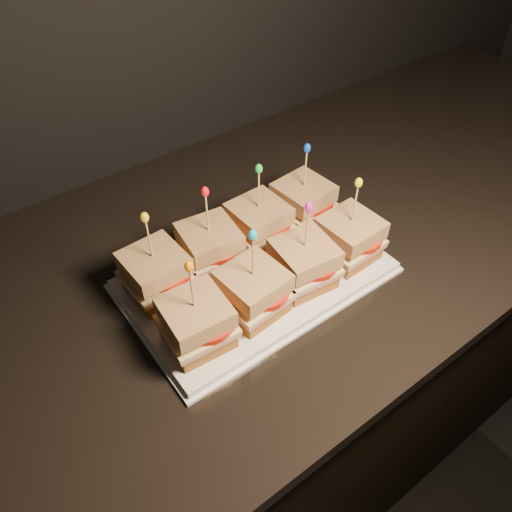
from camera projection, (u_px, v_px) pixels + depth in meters
cabinet at (195, 425)px, 1.16m from camera, size 2.43×0.68×0.90m
granite_slab at (172, 293)px, 0.83m from camera, size 2.47×0.72×0.03m
platter at (256, 276)px, 0.83m from camera, size 0.41×0.26×0.02m
platter_rim at (256, 278)px, 0.83m from camera, size 0.43×0.27×0.01m
sandwich_0_bread_bot at (159, 285)px, 0.79m from camera, size 0.09×0.09×0.02m
sandwich_0_ham at (157, 278)px, 0.77m from camera, size 0.10×0.09×0.01m
sandwich_0_cheese at (156, 275)px, 0.77m from camera, size 0.10×0.10×0.01m
sandwich_0_tomato at (165, 271)px, 0.77m from camera, size 0.09×0.09×0.01m
sandwich_0_bread_top at (154, 263)px, 0.75m from camera, size 0.09×0.09×0.03m
sandwich_0_pick at (150, 241)px, 0.72m from camera, size 0.00×0.00×0.09m
sandwich_0_frill at (145, 217)px, 0.69m from camera, size 0.01×0.01×0.02m
sandwich_1_bread_bot at (211, 259)px, 0.83m from camera, size 0.10×0.10×0.02m
sandwich_1_ham at (210, 252)px, 0.82m from camera, size 0.10×0.10×0.01m
sandwich_1_cheese at (210, 249)px, 0.81m from camera, size 0.11×0.10×0.01m
sandwich_1_tomato at (218, 245)px, 0.81m from camera, size 0.09×0.09×0.01m
sandwich_1_bread_top at (209, 237)px, 0.79m from camera, size 0.10×0.10×0.03m
sandwich_1_pick at (207, 215)px, 0.76m from camera, size 0.00×0.00×0.09m
sandwich_1_frill at (205, 192)px, 0.73m from camera, size 0.01×0.01×0.02m
sandwich_2_bread_bot at (259, 236)px, 0.87m from camera, size 0.09×0.09×0.02m
sandwich_2_ham at (259, 229)px, 0.86m from camera, size 0.10×0.09×0.01m
sandwich_2_cheese at (259, 226)px, 0.85m from camera, size 0.10×0.10×0.01m
sandwich_2_tomato at (266, 221)px, 0.85m from camera, size 0.09×0.09×0.01m
sandwich_2_bread_top at (259, 214)px, 0.83m from camera, size 0.09×0.09×0.03m
sandwich_2_pick at (259, 192)px, 0.80m from camera, size 0.00×0.00×0.09m
sandwich_2_frill at (259, 169)px, 0.77m from camera, size 0.01×0.01×0.02m
sandwich_3_bread_bot at (302, 214)px, 0.91m from camera, size 0.09×0.09×0.02m
sandwich_3_ham at (302, 207)px, 0.90m from camera, size 0.10×0.10×0.01m
sandwich_3_cheese at (302, 204)px, 0.89m from camera, size 0.10×0.10×0.01m
sandwich_3_tomato at (310, 200)px, 0.89m from camera, size 0.09×0.09×0.01m
sandwich_3_bread_top at (303, 192)px, 0.88m from camera, size 0.09×0.09×0.03m
sandwich_3_pick at (305, 171)px, 0.84m from camera, size 0.00×0.00×0.09m
sandwich_3_frill at (307, 148)px, 0.81m from camera, size 0.01×0.01×0.02m
sandwich_4_bread_bot at (198, 334)px, 0.72m from camera, size 0.09×0.09×0.02m
sandwich_4_ham at (197, 327)px, 0.71m from camera, size 0.10×0.10×0.01m
sandwich_4_cheese at (197, 324)px, 0.70m from camera, size 0.10×0.10×0.01m
sandwich_4_tomato at (206, 320)px, 0.70m from camera, size 0.09×0.09×0.01m
sandwich_4_bread_top at (195, 312)px, 0.68m from camera, size 0.09×0.09×0.03m
sandwich_4_pick at (192, 291)px, 0.65m from camera, size 0.00×0.00×0.09m
sandwich_4_frill at (189, 266)px, 0.62m from camera, size 0.01×0.01×0.02m
sandwich_5_bread_bot at (253, 303)px, 0.76m from camera, size 0.09×0.09×0.02m
sandwich_5_ham at (253, 296)px, 0.75m from camera, size 0.10×0.10×0.01m
sandwich_5_cheese at (253, 293)px, 0.74m from camera, size 0.10×0.10×0.01m
sandwich_5_tomato at (262, 289)px, 0.74m from camera, size 0.09×0.09×0.01m
sandwich_5_bread_top at (253, 281)px, 0.72m from camera, size 0.09×0.09×0.03m
sandwich_5_pick at (253, 259)px, 0.69m from camera, size 0.00×0.00×0.09m
sandwich_5_frill at (253, 235)px, 0.66m from camera, size 0.01×0.01×0.02m
sandwich_6_bread_bot at (302, 275)px, 0.80m from camera, size 0.09×0.09×0.02m
sandwich_6_ham at (303, 268)px, 0.79m from camera, size 0.10×0.10×0.01m
sandwich_6_cheese at (303, 265)px, 0.79m from camera, size 0.11×0.10×0.01m
sandwich_6_tomato at (312, 261)px, 0.78m from camera, size 0.09×0.09×0.01m
sandwich_6_bread_top at (305, 253)px, 0.77m from camera, size 0.10×0.10×0.03m
sandwich_6_pick at (307, 231)px, 0.74m from camera, size 0.00×0.00×0.09m
sandwich_6_frill at (309, 207)px, 0.70m from camera, size 0.01×0.01×0.02m
sandwich_7_bread_bot at (347, 250)px, 0.84m from camera, size 0.09×0.09×0.02m
sandwich_7_ham at (348, 243)px, 0.83m from camera, size 0.10×0.09×0.01m
sandwich_7_cheese at (349, 240)px, 0.83m from camera, size 0.10×0.10×0.01m
sandwich_7_tomato at (357, 236)px, 0.82m from camera, size 0.09×0.09×0.01m
sandwich_7_bread_top at (351, 228)px, 0.81m from camera, size 0.09×0.09×0.03m
sandwich_7_pick at (355, 206)px, 0.78m from camera, size 0.00×0.00×0.09m
sandwich_7_frill at (359, 183)px, 0.75m from camera, size 0.01×0.01×0.02m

